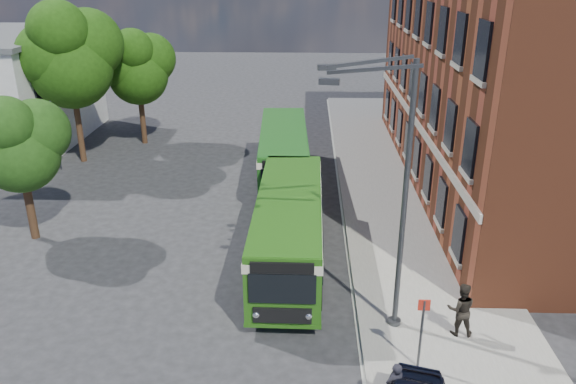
{
  "coord_description": "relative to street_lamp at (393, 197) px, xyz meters",
  "views": [
    {
      "loc": [
        2.17,
        -18.01,
        11.5
      ],
      "look_at": [
        1.36,
        4.58,
        2.2
      ],
      "focal_mm": 35.0,
      "sensor_mm": 36.0,
      "label": 1
    }
  ],
  "objects": [
    {
      "name": "flagpole",
      "position": [
        -17.29,
        15.0,
        0.15
      ],
      "size": [
        0.95,
        0.1,
        9.0
      ],
      "color": "#383B3E",
      "rests_on": "ground"
    },
    {
      "name": "white_building",
      "position": [
        -22.84,
        20.0,
        -1.13
      ],
      "size": [
        9.4,
        13.4,
        7.3
      ],
      "color": "silver",
      "rests_on": "ground"
    },
    {
      "name": "bus_stop_sign",
      "position": [
        0.76,
        -2.2,
        -3.28
      ],
      "size": [
        0.35,
        0.08,
        2.52
      ],
      "color": "#383B3E",
      "rests_on": "ground"
    },
    {
      "name": "tree_left",
      "position": [
        -14.79,
        6.11,
        -0.33
      ],
      "size": [
        3.9,
        3.71,
        6.58
      ],
      "color": "#3B2515",
      "rests_on": "ground"
    },
    {
      "name": "pedestrian_b",
      "position": [
        2.38,
        -0.48,
        -3.71
      ],
      "size": [
        0.97,
        0.79,
        1.86
      ],
      "primitive_type": "imported",
      "rotation": [
        0.0,
        0.0,
        3.05
      ],
      "color": "black",
      "rests_on": "pavement"
    },
    {
      "name": "pavement",
      "position": [
        2.16,
        10.0,
        -4.72
      ],
      "size": [
        6.0,
        48.0,
        0.15
      ],
      "primitive_type": "cube",
      "color": "gray",
      "rests_on": "ground"
    },
    {
      "name": "bus_front",
      "position": [
        -3.35,
        4.13,
        -2.96
      ],
      "size": [
        2.72,
        10.15,
        3.02
      ],
      "color": "#255A13",
      "rests_on": "ground"
    },
    {
      "name": "street_lamp",
      "position": [
        0.0,
        0.0,
        0.0
      ],
      "size": [
        2.96,
        2.38,
        9.0
      ],
      "color": "#383B3E",
      "rests_on": "ground"
    },
    {
      "name": "ground",
      "position": [
        -4.84,
        2.0,
        -4.79
      ],
      "size": [
        120.0,
        120.0,
        0.0
      ],
      "primitive_type": "plane",
      "color": "#262628",
      "rests_on": "ground"
    },
    {
      "name": "kerb_line",
      "position": [
        -0.89,
        10.0,
        -4.79
      ],
      "size": [
        0.12,
        48.0,
        0.01
      ],
      "primitive_type": "cube",
      "color": "beige",
      "rests_on": "ground"
    },
    {
      "name": "brick_office",
      "position": [
        9.16,
        14.0,
        2.18
      ],
      "size": [
        12.1,
        26.0,
        14.2
      ],
      "color": "brown",
      "rests_on": "ground"
    },
    {
      "name": "tree_right",
      "position": [
        -13.73,
        20.41,
        0.43
      ],
      "size": [
        4.56,
        4.34,
        7.7
      ],
      "color": "#3B2515",
      "rests_on": "ground"
    },
    {
      "name": "bus_rear",
      "position": [
        -3.97,
        13.62,
        -2.96
      ],
      "size": [
        2.99,
        9.98,
        3.02
      ],
      "color": "#1F5B1A",
      "rests_on": "ground"
    },
    {
      "name": "tree_mid",
      "position": [
        -16.49,
        16.52,
        1.76
      ],
      "size": [
        5.72,
        5.43,
        9.65
      ],
      "color": "#3B2515",
      "rests_on": "ground"
    }
  ]
}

